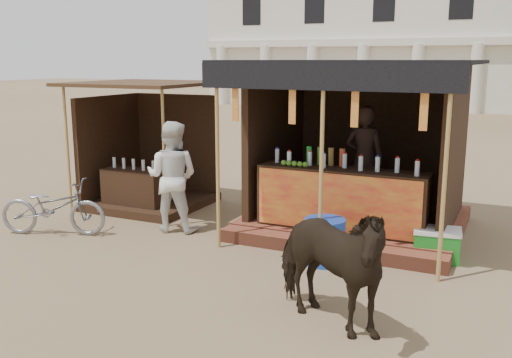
{
  "coord_description": "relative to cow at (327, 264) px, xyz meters",
  "views": [
    {
      "loc": [
        3.42,
        -5.67,
        2.79
      ],
      "look_at": [
        0.0,
        1.6,
        1.1
      ],
      "focal_mm": 40.0,
      "sensor_mm": 36.0,
      "label": 1
    }
  ],
  "objects": [
    {
      "name": "cooler",
      "position": [
        0.77,
        2.64,
        -0.47
      ],
      "size": [
        0.69,
        0.52,
        0.46
      ],
      "color": "#1C7F21",
      "rests_on": "ground"
    },
    {
      "name": "bystander",
      "position": [
        -3.39,
        2.27,
        0.2
      ],
      "size": [
        1.01,
        0.85,
        1.82
      ],
      "primitive_type": "imported",
      "rotation": [
        0.0,
        0.0,
        3.35
      ],
      "color": "silver",
      "rests_on": "ground"
    },
    {
      "name": "motorbike",
      "position": [
        -5.02,
        1.25,
        -0.26
      ],
      "size": [
        1.82,
        1.17,
        0.9
      ],
      "primitive_type": "imported",
      "rotation": [
        0.0,
        0.0,
        1.93
      ],
      "color": "gray",
      "rests_on": "ground"
    },
    {
      "name": "blue_barrel",
      "position": [
        -0.63,
        1.84,
        -0.39
      ],
      "size": [
        0.65,
        0.65,
        0.64
      ],
      "primitive_type": "cylinder",
      "rotation": [
        0.0,
        0.0,
        0.14
      ],
      "color": "#163DA6",
      "rests_on": "ground"
    },
    {
      "name": "cow",
      "position": [
        0.0,
        0.0,
        0.0
      ],
      "size": [
        1.84,
        1.39,
        1.41
      ],
      "primitive_type": "imported",
      "rotation": [
        0.0,
        0.0,
        1.14
      ],
      "color": "black",
      "rests_on": "ground"
    },
    {
      "name": "background_building",
      "position": [
        -3.69,
        30.21,
        3.27
      ],
      "size": [
        26.0,
        7.45,
        8.18
      ],
      "color": "silver",
      "rests_on": "ground"
    },
    {
      "name": "secondary_stall",
      "position": [
        -4.86,
        3.5,
        0.14
      ],
      "size": [
        2.4,
        2.4,
        2.38
      ],
      "color": "#321E12",
      "rests_on": "ground"
    },
    {
      "name": "main_stall",
      "position": [
        -0.69,
        3.63,
        0.32
      ],
      "size": [
        3.6,
        3.61,
        2.78
      ],
      "color": "brown",
      "rests_on": "ground"
    },
    {
      "name": "ground",
      "position": [
        -1.69,
        0.27,
        -0.71
      ],
      "size": [
        120.0,
        120.0,
        0.0
      ],
      "primitive_type": "plane",
      "color": "#846B4C",
      "rests_on": "ground"
    }
  ]
}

